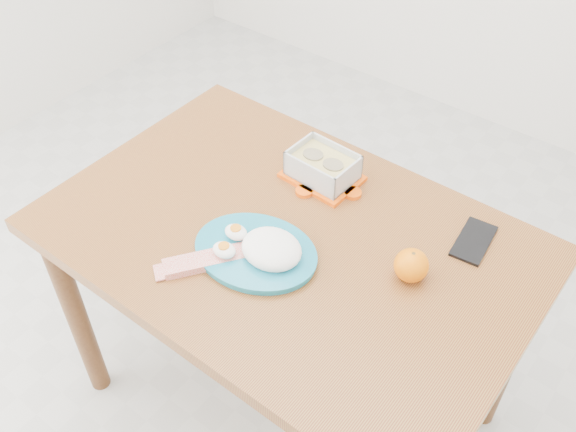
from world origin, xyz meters
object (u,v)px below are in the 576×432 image
Objects in this scene: food_container at (323,167)px; rice_plate at (261,249)px; orange_fruit at (411,265)px; smartphone at (474,241)px; dining_table at (288,263)px.

food_container is 0.32m from rice_plate.
orange_fruit reaches higher than smartphone.
orange_fruit reaches higher than dining_table.
food_container is at bearing 155.60° from orange_fruit.
food_container is 0.42m from smartphone.
dining_table is 0.33m from orange_fruit.
food_container reaches higher than rice_plate.
dining_table is at bearing -152.29° from smartphone.
dining_table is 0.45m from smartphone.
smartphone is (0.07, 0.19, -0.03)m from orange_fruit.
orange_fruit is (0.30, 0.06, 0.14)m from dining_table.
smartphone is at bearing 6.79° from food_container.
food_container is 0.58× the size of rice_plate.
rice_plate is (0.05, -0.31, -0.01)m from food_container.
rice_plate is at bearing -143.53° from smartphone.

